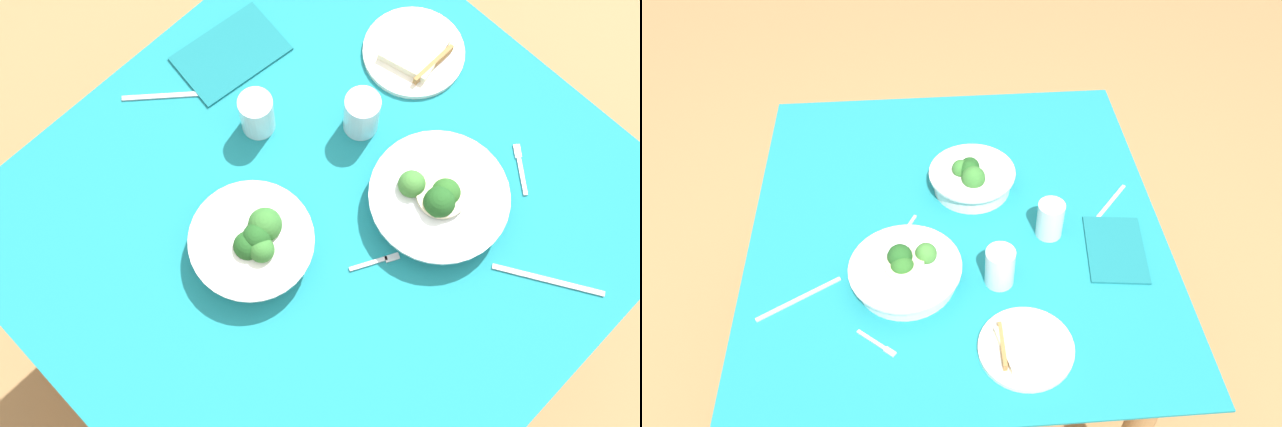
{
  "view_description": "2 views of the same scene",
  "coord_description": "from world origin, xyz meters",
  "views": [
    {
      "loc": [
        -0.34,
        -0.34,
        2.21
      ],
      "look_at": [
        0.01,
        0.01,
        0.76
      ],
      "focal_mm": 44.26,
      "sensor_mm": 36.0,
      "label": 1
    },
    {
      "loc": [
        1.14,
        -0.07,
        1.96
      ],
      "look_at": [
        -0.03,
        0.02,
        0.76
      ],
      "focal_mm": 35.45,
      "sensor_mm": 36.0,
      "label": 2
    }
  ],
  "objects": [
    {
      "name": "water_glass_center",
      "position": [
        0.05,
        0.23,
        0.81
      ],
      "size": [
        0.07,
        0.07,
        0.1
      ],
      "primitive_type": "cylinder",
      "color": "silver",
      "rests_on": "dining_table"
    },
    {
      "name": "napkin_folded_upper",
      "position": [
        0.12,
        0.39,
        0.76
      ],
      "size": [
        0.23,
        0.17,
        0.01
      ],
      "primitive_type": "cube",
      "rotation": [
        0.0,
        0.0,
        -0.11
      ],
      "color": "#156870",
      "rests_on": "dining_table"
    },
    {
      "name": "ground_plane",
      "position": [
        0.0,
        0.0,
        0.0
      ],
      "size": [
        6.0,
        6.0,
        0.0
      ],
      "primitive_type": "plane",
      "color": "#9E7547"
    },
    {
      "name": "bread_side_plate",
      "position": [
        0.39,
        0.12,
        0.77
      ],
      "size": [
        0.21,
        0.21,
        0.03
      ],
      "color": "silver",
      "rests_on": "dining_table"
    },
    {
      "name": "dining_table",
      "position": [
        0.0,
        0.0,
        0.63
      ],
      "size": [
        1.14,
        1.07,
        0.76
      ],
      "color": "#197A84",
      "rests_on": "ground_plane"
    },
    {
      "name": "water_glass_side",
      "position": [
        0.2,
        0.09,
        0.81
      ],
      "size": [
        0.07,
        0.07,
        0.1
      ],
      "primitive_type": "cylinder",
      "color": "silver",
      "rests_on": "dining_table"
    },
    {
      "name": "fork_by_near_bowl",
      "position": [
        0.01,
        -0.13,
        0.76
      ],
      "size": [
        0.1,
        0.06,
        0.0
      ],
      "rotation": [
        0.0,
        0.0,
        5.81
      ],
      "color": "#B7B7BC",
      "rests_on": "dining_table"
    },
    {
      "name": "table_knife_right",
      "position": [
        -0.03,
        0.41,
        0.76
      ],
      "size": [
        0.16,
        0.14,
        0.0
      ],
      "primitive_type": "cube",
      "rotation": [
        0.0,
        0.0,
        2.43
      ],
      "color": "#B7B7BC",
      "rests_on": "dining_table"
    },
    {
      "name": "broccoli_bowl_far",
      "position": [
        -0.13,
        0.05,
        0.79
      ],
      "size": [
        0.24,
        0.24,
        0.1
      ],
      "color": "white",
      "rests_on": "dining_table"
    },
    {
      "name": "table_knife_left",
      "position": [
        0.22,
        -0.39,
        0.76
      ],
      "size": [
        0.12,
        0.19,
        0.0
      ],
      "primitive_type": "cube",
      "rotation": [
        0.0,
        0.0,
        2.1
      ],
      "color": "#B7B7BC",
      "rests_on": "dining_table"
    },
    {
      "name": "broccoli_bowl_near",
      "position": [
        0.18,
        -0.13,
        0.79
      ],
      "size": [
        0.27,
        0.27,
        0.1
      ],
      "color": "white",
      "rests_on": "dining_table"
    },
    {
      "name": "fork_by_far_bowl",
      "position": [
        0.36,
        -0.2,
        0.76
      ],
      "size": [
        0.08,
        0.09,
        0.0
      ],
      "rotation": [
        0.0,
        0.0,
        0.88
      ],
      "color": "#B7B7BC",
      "rests_on": "dining_table"
    }
  ]
}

